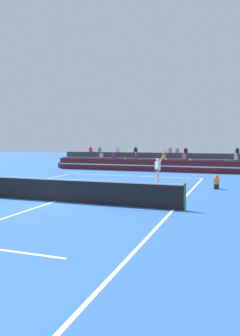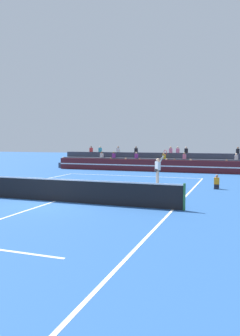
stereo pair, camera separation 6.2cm
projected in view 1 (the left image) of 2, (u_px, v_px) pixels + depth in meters
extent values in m
plane|color=#285699|center=(55.00, 201.00, 15.14)|extent=(120.00, 120.00, 0.00)
cube|color=white|center=(132.00, 176.00, 26.31)|extent=(11.00, 0.10, 0.01)
cube|color=white|center=(173.00, 210.00, 13.30)|extent=(0.10, 23.80, 0.01)
cube|color=white|center=(107.00, 184.00, 21.17)|extent=(8.25, 0.10, 0.01)
cube|color=white|center=(55.00, 201.00, 15.14)|extent=(0.10, 12.85, 0.01)
cylinder|color=#2D6B38|center=(185.00, 197.00, 13.11)|extent=(0.10, 0.10, 1.10)
cube|color=black|center=(55.00, 191.00, 15.10)|extent=(11.90, 0.02, 1.00)
cube|color=white|center=(55.00, 179.00, 15.06)|extent=(11.90, 0.04, 0.06)
cube|color=#51191E|center=(146.00, 165.00, 30.34)|extent=(18.00, 0.24, 1.10)
cube|color=white|center=(146.00, 166.00, 30.22)|extent=(18.00, 0.02, 0.10)
cube|color=#383D4C|center=(150.00, 167.00, 31.56)|extent=(19.61, 0.95, 0.55)
cube|color=pink|center=(63.00, 161.00, 34.50)|extent=(0.32, 0.22, 0.44)
sphere|color=tan|center=(63.00, 157.00, 34.47)|extent=(0.18, 0.18, 0.18)
cube|color=#B2B2B7|center=(226.00, 164.00, 29.01)|extent=(0.32, 0.22, 0.44)
sphere|color=brown|center=(226.00, 160.00, 28.99)|extent=(0.18, 0.18, 0.18)
cube|color=#338C4C|center=(190.00, 163.00, 30.07)|extent=(0.32, 0.22, 0.44)
sphere|color=tan|center=(190.00, 160.00, 30.04)|extent=(0.18, 0.18, 0.18)
cube|color=red|center=(166.00, 163.00, 30.82)|extent=(0.32, 0.22, 0.44)
sphere|color=beige|center=(166.00, 159.00, 30.79)|extent=(0.18, 0.18, 0.18)
cube|color=silver|center=(139.00, 162.00, 31.70)|extent=(0.32, 0.22, 0.44)
sphere|color=brown|center=(139.00, 159.00, 31.67)|extent=(0.18, 0.18, 0.18)
cube|color=yellow|center=(125.00, 162.00, 32.17)|extent=(0.32, 0.22, 0.44)
sphere|color=tan|center=(125.00, 159.00, 32.15)|extent=(0.18, 0.18, 0.18)
cube|color=black|center=(174.00, 163.00, 30.56)|extent=(0.32, 0.22, 0.44)
sphere|color=brown|center=(174.00, 160.00, 30.54)|extent=(0.18, 0.18, 0.18)
cube|color=black|center=(110.00, 162.00, 32.70)|extent=(0.32, 0.22, 0.44)
sphere|color=brown|center=(110.00, 158.00, 32.67)|extent=(0.18, 0.18, 0.18)
cube|color=#383D4C|center=(152.00, 164.00, 32.43)|extent=(19.61, 0.95, 1.10)
cube|color=pink|center=(184.00, 157.00, 31.16)|extent=(0.32, 0.22, 0.44)
sphere|color=#9E7051|center=(184.00, 153.00, 31.13)|extent=(0.18, 0.18, 0.18)
cube|color=silver|center=(236.00, 158.00, 29.60)|extent=(0.32, 0.22, 0.44)
sphere|color=beige|center=(236.00, 154.00, 29.57)|extent=(0.18, 0.18, 0.18)
cube|color=yellow|center=(164.00, 156.00, 31.81)|extent=(0.32, 0.22, 0.44)
sphere|color=beige|center=(164.00, 153.00, 31.78)|extent=(0.18, 0.18, 0.18)
cube|color=purple|center=(136.00, 156.00, 32.76)|extent=(0.32, 0.22, 0.44)
sphere|color=beige|center=(136.00, 153.00, 32.73)|extent=(0.18, 0.18, 0.18)
cube|color=silver|center=(101.00, 155.00, 34.01)|extent=(0.32, 0.22, 0.44)
sphere|color=brown|center=(101.00, 152.00, 33.99)|extent=(0.18, 0.18, 0.18)
cube|color=purple|center=(113.00, 156.00, 33.56)|extent=(0.32, 0.22, 0.44)
sphere|color=brown|center=(113.00, 153.00, 33.54)|extent=(0.18, 0.18, 0.18)
cube|color=#383D4C|center=(154.00, 161.00, 33.30)|extent=(19.61, 0.95, 1.65)
cube|color=red|center=(91.00, 150.00, 35.41)|extent=(0.32, 0.22, 0.44)
sphere|color=brown|center=(91.00, 147.00, 35.38)|extent=(0.18, 0.18, 0.18)
cube|color=black|center=(136.00, 150.00, 33.71)|extent=(0.32, 0.22, 0.44)
sphere|color=brown|center=(136.00, 147.00, 33.68)|extent=(0.18, 0.18, 0.18)
cube|color=silver|center=(118.00, 150.00, 34.37)|extent=(0.32, 0.22, 0.44)
sphere|color=#9E7051|center=(118.00, 147.00, 34.34)|extent=(0.18, 0.18, 0.18)
cube|color=pink|center=(177.00, 151.00, 32.27)|extent=(0.32, 0.22, 0.44)
sphere|color=beige|center=(177.00, 147.00, 32.25)|extent=(0.18, 0.18, 0.18)
cube|color=black|center=(237.00, 151.00, 30.41)|extent=(0.32, 0.22, 0.44)
sphere|color=brown|center=(237.00, 148.00, 30.38)|extent=(0.18, 0.18, 0.18)
cube|color=black|center=(186.00, 151.00, 32.00)|extent=(0.32, 0.22, 0.44)
sphere|color=beige|center=(186.00, 147.00, 31.97)|extent=(0.18, 0.18, 0.18)
cube|color=teal|center=(100.00, 150.00, 35.05)|extent=(0.32, 0.22, 0.44)
sphere|color=beige|center=(100.00, 147.00, 35.03)|extent=(0.18, 0.18, 0.18)
cube|color=pink|center=(170.00, 151.00, 32.51)|extent=(0.32, 0.22, 0.44)
sphere|color=tan|center=(170.00, 147.00, 32.48)|extent=(0.18, 0.18, 0.18)
cube|color=black|center=(217.00, 188.00, 19.13)|extent=(0.28, 0.36, 0.12)
cube|color=black|center=(217.00, 186.00, 19.12)|extent=(0.28, 0.24, 0.18)
cube|color=orange|center=(217.00, 181.00, 19.09)|extent=(0.30, 0.18, 0.40)
sphere|color=#9E7051|center=(217.00, 176.00, 19.07)|extent=(0.17, 0.17, 0.17)
cylinder|color=beige|center=(157.00, 178.00, 20.83)|extent=(0.14, 0.14, 0.90)
cylinder|color=beige|center=(158.00, 178.00, 20.60)|extent=(0.14, 0.14, 0.90)
cube|color=black|center=(158.00, 170.00, 20.69)|extent=(0.37, 0.37, 0.20)
cube|color=silver|center=(158.00, 166.00, 20.67)|extent=(0.40, 0.39, 0.56)
sphere|color=beige|center=(158.00, 160.00, 20.64)|extent=(0.22, 0.22, 0.22)
cube|color=white|center=(157.00, 184.00, 20.88)|extent=(0.27, 0.27, 0.09)
cube|color=white|center=(158.00, 185.00, 20.65)|extent=(0.27, 0.27, 0.09)
cylinder|color=beige|center=(156.00, 166.00, 20.89)|extent=(0.09, 0.09, 0.56)
cylinder|color=beige|center=(162.00, 159.00, 20.26)|extent=(0.40, 0.39, 0.50)
cylinder|color=black|center=(164.00, 154.00, 19.99)|extent=(0.15, 0.14, 0.18)
torus|color=#B21E1E|center=(165.00, 152.00, 19.88)|extent=(0.34, 0.32, 0.44)
sphere|color=#C6DB33|center=(132.00, 185.00, 20.70)|extent=(0.07, 0.07, 0.07)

